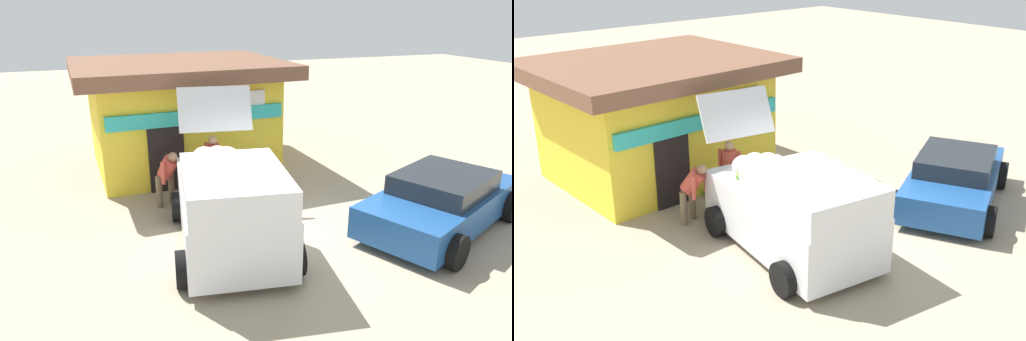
# 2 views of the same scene
# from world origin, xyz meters

# --- Properties ---
(ground_plane) EXTENTS (60.00, 60.00, 0.00)m
(ground_plane) POSITION_xyz_m (0.00, 0.00, 0.00)
(ground_plane) COLOR tan
(storefront_bar) EXTENTS (5.91, 5.03, 3.05)m
(storefront_bar) POSITION_xyz_m (-0.94, 5.43, 1.60)
(storefront_bar) COLOR yellow
(storefront_bar) RESTS_ON ground_plane
(delivery_van) EXTENTS (2.71, 4.57, 2.78)m
(delivery_van) POSITION_xyz_m (-1.13, 0.02, 0.92)
(delivery_van) COLOR silver
(delivery_van) RESTS_ON ground_plane
(parked_sedan) EXTENTS (4.54, 3.44, 1.23)m
(parked_sedan) POSITION_xyz_m (3.33, -0.68, 0.60)
(parked_sedan) COLOR #1E4C8C
(parked_sedan) RESTS_ON ground_plane
(vendor_standing) EXTENTS (0.46, 0.51, 1.60)m
(vendor_standing) POSITION_xyz_m (-0.76, 2.56, 0.92)
(vendor_standing) COLOR navy
(vendor_standing) RESTS_ON ground_plane
(customer_bending) EXTENTS (0.63, 0.69, 1.41)m
(customer_bending) POSITION_xyz_m (-1.90, 2.37, 0.84)
(customer_bending) COLOR #726047
(customer_bending) RESTS_ON ground_plane
(unloaded_banana_pile) EXTENTS (0.72, 0.80, 0.40)m
(unloaded_banana_pile) POSITION_xyz_m (-0.60, 3.35, 0.18)
(unloaded_banana_pile) COLOR silver
(unloaded_banana_pile) RESTS_ON ground_plane
(paint_bucket) EXTENTS (0.34, 0.34, 0.30)m
(paint_bucket) POSITION_xyz_m (1.25, 3.22, 0.15)
(paint_bucket) COLOR #BF3F33
(paint_bucket) RESTS_ON ground_plane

